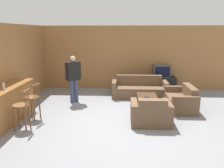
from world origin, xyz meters
TOP-DOWN VIEW (x-y plane):
  - ground_plane at (0.00, 0.00)m, footprint 24.00×24.00m
  - wall_back at (0.00, 3.61)m, footprint 9.40×0.08m
  - wall_left at (-3.20, 1.31)m, footprint 0.08×8.61m
  - bar_counter at (-2.87, -0.17)m, footprint 0.55×2.40m
  - bar_chair_near at (-2.32, -0.50)m, footprint 0.41×0.41m
  - bar_chair_mid at (-2.32, 0.15)m, footprint 0.47×0.47m
  - couch_far at (0.76, 2.45)m, footprint 2.01×0.83m
  - armchair_near at (0.89, -0.02)m, footprint 1.03×0.79m
  - loveseat_right at (1.98, 1.18)m, footprint 0.77×1.34m
  - coffee_table at (0.92, 1.21)m, footprint 0.62×0.95m
  - tv_unit at (1.69, 3.27)m, footprint 1.16×0.53m
  - tv at (1.69, 3.26)m, footprint 0.65×0.46m
  - bottle at (-2.79, -0.35)m, footprint 0.06×0.06m
  - book_on_table at (0.89, 1.04)m, footprint 0.15×0.16m
  - person_by_window at (-1.50, 1.65)m, footprint 0.46×0.41m

SIDE VIEW (x-z plane):
  - ground_plane at x=0.00m, z-range 0.00..0.00m
  - loveseat_right at x=1.98m, z-range -0.09..0.65m
  - couch_far at x=0.76m, z-range -0.10..0.66m
  - armchair_near at x=0.89m, z-range -0.09..0.66m
  - tv_unit at x=1.69m, z-range 0.00..0.59m
  - coffee_table at x=0.92m, z-range 0.14..0.53m
  - book_on_table at x=0.89m, z-range 0.39..0.42m
  - bar_counter at x=-2.87m, z-range 0.00..0.97m
  - bar_chair_near at x=-2.32m, z-range 0.04..1.05m
  - bar_chair_mid at x=-2.32m, z-range 0.04..1.05m
  - tv at x=1.69m, z-range 0.59..1.08m
  - person_by_window at x=-1.50m, z-range 0.10..1.69m
  - bottle at x=-2.79m, z-range 0.96..1.18m
  - wall_back at x=0.00m, z-range 0.00..2.60m
  - wall_left at x=-3.20m, z-range 0.00..2.60m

